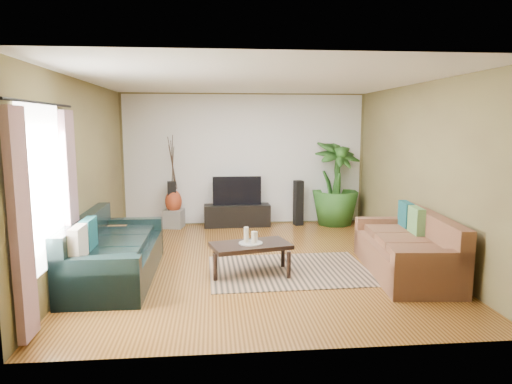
{
  "coord_description": "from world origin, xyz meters",
  "views": [
    {
      "loc": [
        -0.64,
        -6.67,
        2.09
      ],
      "look_at": [
        0.0,
        0.2,
        1.05
      ],
      "focal_mm": 32.0,
      "sensor_mm": 36.0,
      "label": 1
    }
  ],
  "objects": [
    {
      "name": "pedestal",
      "position": [
        -1.46,
        2.5,
        0.18
      ],
      "size": [
        0.43,
        0.43,
        0.37
      ],
      "primitive_type": "cube",
      "rotation": [
        0.0,
        0.0,
        -0.21
      ],
      "color": "gray",
      "rests_on": "floor"
    },
    {
      "name": "wall_front",
      "position": [
        0.0,
        -2.75,
        1.35
      ],
      "size": [
        5.0,
        0.0,
        5.0
      ],
      "primitive_type": "plane",
      "rotation": [
        -1.57,
        0.0,
        0.0
      ],
      "color": "olive",
      "rests_on": "ground"
    },
    {
      "name": "coffee_table",
      "position": [
        -0.14,
        -0.53,
        0.22
      ],
      "size": [
        1.18,
        0.83,
        0.44
      ],
      "primitive_type": "cube",
      "rotation": [
        0.0,
        0.0,
        0.25
      ],
      "color": "black",
      "rests_on": "floor"
    },
    {
      "name": "candle_short",
      "position": [
        -0.07,
        -0.47,
        0.52
      ],
      "size": [
        0.07,
        0.07,
        0.14
      ],
      "primitive_type": "cylinder",
      "color": "#ECE5C7",
      "rests_on": "candle_tray"
    },
    {
      "name": "side_table",
      "position": [
        -2.25,
        0.61,
        0.26
      ],
      "size": [
        0.5,
        0.5,
        0.52
      ],
      "primitive_type": "cube",
      "rotation": [
        0.0,
        0.0,
        0.01
      ],
      "color": "#976131",
      "rests_on": "floor"
    },
    {
      "name": "floor",
      "position": [
        0.0,
        0.0,
        0.0
      ],
      "size": [
        5.5,
        5.5,
        0.0
      ],
      "primitive_type": "plane",
      "color": "#985F27",
      "rests_on": "ground"
    },
    {
      "name": "sofa_left",
      "position": [
        -1.97,
        -0.51,
        0.42
      ],
      "size": [
        1.0,
        2.31,
        0.85
      ],
      "primitive_type": "cube",
      "rotation": [
        0.0,
        0.0,
        1.57
      ],
      "color": "black",
      "rests_on": "floor"
    },
    {
      "name": "wall_right",
      "position": [
        2.5,
        0.0,
        1.35
      ],
      "size": [
        0.0,
        5.5,
        5.5
      ],
      "primitive_type": "plane",
      "rotation": [
        1.57,
        0.0,
        -1.57
      ],
      "color": "olive",
      "rests_on": "ground"
    },
    {
      "name": "candle_tray",
      "position": [
        -0.14,
        -0.53,
        0.44
      ],
      "size": [
        0.33,
        0.33,
        0.01
      ],
      "primitive_type": "cylinder",
      "color": "#9B9B95",
      "rests_on": "coffee_table"
    },
    {
      "name": "curtain_near",
      "position": [
        -2.43,
        -2.35,
        1.15
      ],
      "size": [
        0.08,
        0.35,
        2.2
      ],
      "primitive_type": "cube",
      "color": "gray",
      "rests_on": "ground"
    },
    {
      "name": "tv_stand",
      "position": [
        -0.17,
        2.5,
        0.22
      ],
      "size": [
        1.35,
        0.43,
        0.45
      ],
      "primitive_type": "cube",
      "rotation": [
        0.0,
        0.0,
        0.02
      ],
      "color": "black",
      "rests_on": "floor"
    },
    {
      "name": "candle_mid",
      "position": [
        -0.1,
        -0.57,
        0.53
      ],
      "size": [
        0.07,
        0.07,
        0.17
      ],
      "primitive_type": "cylinder",
      "color": "beige",
      "rests_on": "candle_tray"
    },
    {
      "name": "area_rug",
      "position": [
        0.42,
        -0.45,
        0.01
      ],
      "size": [
        2.3,
        1.66,
        0.01
      ],
      "primitive_type": "cube",
      "rotation": [
        0.0,
        0.0,
        0.03
      ],
      "color": "tan",
      "rests_on": "floor"
    },
    {
      "name": "vase",
      "position": [
        -1.46,
        2.5,
        0.53
      ],
      "size": [
        0.33,
        0.33,
        0.47
      ],
      "primitive_type": "ellipsoid",
      "color": "#9A391C",
      "rests_on": "pedestal"
    },
    {
      "name": "window_pane",
      "position": [
        -2.48,
        -1.6,
        1.4
      ],
      "size": [
        0.0,
        1.8,
        1.8
      ],
      "primitive_type": "plane",
      "rotation": [
        1.57,
        0.0,
        1.57
      ],
      "color": "white",
      "rests_on": "ground"
    },
    {
      "name": "candle_tall",
      "position": [
        -0.2,
        -0.5,
        0.56
      ],
      "size": [
        0.07,
        0.07,
        0.21
      ],
      "primitive_type": "cylinder",
      "color": "beige",
      "rests_on": "candle_tray"
    },
    {
      "name": "speaker_right",
      "position": [
        1.1,
        2.5,
        0.46
      ],
      "size": [
        0.2,
        0.21,
        0.93
      ],
      "primitive_type": "cube",
      "rotation": [
        0.0,
        0.0,
        0.2
      ],
      "color": "black",
      "rests_on": "floor"
    },
    {
      "name": "wall_back",
      "position": [
        0.0,
        2.75,
        1.35
      ],
      "size": [
        5.0,
        0.0,
        5.0
      ],
      "primitive_type": "plane",
      "rotation": [
        1.57,
        0.0,
        0.0
      ],
      "color": "olive",
      "rests_on": "ground"
    },
    {
      "name": "backwall_panel",
      "position": [
        0.0,
        2.74,
        1.35
      ],
      "size": [
        4.9,
        0.0,
        4.9
      ],
      "primitive_type": "plane",
      "rotation": [
        1.57,
        0.0,
        0.0
      ],
      "color": "white",
      "rests_on": "ground"
    },
    {
      "name": "speaker_left",
      "position": [
        -1.48,
        2.5,
        0.47
      ],
      "size": [
        0.19,
        0.21,
        0.94
      ],
      "primitive_type": "cube",
      "rotation": [
        0.0,
        0.0,
        0.12
      ],
      "color": "black",
      "rests_on": "floor"
    },
    {
      "name": "sofa_right",
      "position": [
        2.0,
        -0.72,
        0.42
      ],
      "size": [
        1.11,
        2.15,
        0.85
      ],
      "primitive_type": "cube",
      "rotation": [
        0.0,
        0.0,
        -1.66
      ],
      "color": "brown",
      "rests_on": "floor"
    },
    {
      "name": "wall_left",
      "position": [
        -2.5,
        0.0,
        1.35
      ],
      "size": [
        0.0,
        5.5,
        5.5
      ],
      "primitive_type": "plane",
      "rotation": [
        1.57,
        0.0,
        1.57
      ],
      "color": "olive",
      "rests_on": "ground"
    },
    {
      "name": "plant_pot",
      "position": [
        1.86,
        2.49,
        0.13
      ],
      "size": [
        0.32,
        0.32,
        0.25
      ],
      "primitive_type": "cylinder",
      "color": "black",
      "rests_on": "floor"
    },
    {
      "name": "ceiling",
      "position": [
        0.0,
        0.0,
        2.7
      ],
      "size": [
        5.5,
        5.5,
        0.0
      ],
      "primitive_type": "plane",
      "rotation": [
        3.14,
        0.0,
        0.0
      ],
      "color": "white",
      "rests_on": "ground"
    },
    {
      "name": "television",
      "position": [
        -0.17,
        2.5,
        0.74
      ],
      "size": [
        0.98,
        0.05,
        0.58
      ],
      "primitive_type": "cube",
      "color": "black",
      "rests_on": "tv_stand"
    },
    {
      "name": "curtain_rod",
      "position": [
        -2.43,
        -1.6,
        2.3
      ],
      "size": [
        0.03,
        1.9,
        0.03
      ],
      "primitive_type": "cylinder",
      "rotation": [
        1.57,
        0.0,
        0.0
      ],
      "color": "black",
      "rests_on": "ground"
    },
    {
      "name": "potted_plant",
      "position": [
        1.86,
        2.49,
        0.87
      ],
      "size": [
        1.26,
        1.26,
        1.74
      ],
      "primitive_type": "imported",
      "rotation": [
        0.0,
        0.0,
        0.37
      ],
      "color": "#24541C",
      "rests_on": "floor"
    },
    {
      "name": "curtain_far",
      "position": [
        -2.43,
        -0.85,
        1.15
      ],
      "size": [
        0.08,
        0.35,
        2.2
      ],
      "primitive_type": "cube",
      "color": "gray",
      "rests_on": "ground"
    }
  ]
}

